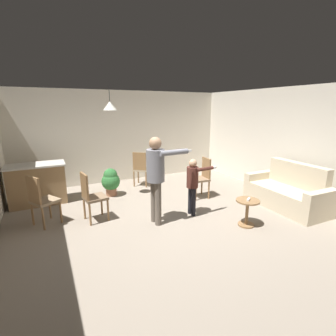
% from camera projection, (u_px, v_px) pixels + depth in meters
% --- Properties ---
extents(ground, '(7.68, 7.68, 0.00)m').
position_uv_depth(ground, '(173.00, 218.00, 5.10)').
color(ground, gray).
extents(wall_back, '(6.40, 0.10, 2.70)m').
position_uv_depth(wall_back, '(124.00, 136.00, 7.55)').
color(wall_back, silver).
rests_on(wall_back, ground).
extents(wall_right, '(0.10, 6.40, 2.70)m').
position_uv_depth(wall_right, '(287.00, 143.00, 6.17)').
color(wall_right, silver).
rests_on(wall_right, ground).
extents(couch_floral, '(0.92, 1.83, 1.00)m').
position_uv_depth(couch_floral, '(287.00, 193.00, 5.63)').
color(couch_floral, beige).
rests_on(couch_floral, ground).
extents(kitchen_counter, '(1.26, 0.66, 0.95)m').
position_uv_depth(kitchen_counter, '(37.00, 184.00, 5.79)').
color(kitchen_counter, '#99754C').
rests_on(kitchen_counter, ground).
extents(side_table_by_couch, '(0.44, 0.44, 0.52)m').
position_uv_depth(side_table_by_couch, '(247.00, 210.00, 4.72)').
color(side_table_by_couch, olive).
rests_on(side_table_by_couch, ground).
extents(person_adult, '(0.85, 0.49, 1.70)m').
position_uv_depth(person_adult, '(156.00, 171.00, 4.66)').
color(person_adult, '#60564C').
rests_on(person_adult, ground).
extents(person_child, '(0.63, 0.35, 1.20)m').
position_uv_depth(person_child, '(193.00, 181.00, 5.11)').
color(person_child, black).
rests_on(person_child, ground).
extents(dining_chair_by_counter, '(0.46, 0.46, 1.00)m').
position_uv_depth(dining_chair_by_counter, '(202.00, 176.00, 6.19)').
color(dining_chair_by_counter, olive).
rests_on(dining_chair_by_counter, ground).
extents(dining_chair_near_wall, '(0.59, 0.59, 1.00)m').
position_uv_depth(dining_chair_near_wall, '(141.00, 167.00, 7.08)').
color(dining_chair_near_wall, olive).
rests_on(dining_chair_near_wall, ground).
extents(dining_chair_centre_back, '(0.58, 0.58, 1.00)m').
position_uv_depth(dining_chair_centre_back, '(41.00, 199.00, 4.67)').
color(dining_chair_centre_back, olive).
rests_on(dining_chair_centre_back, ground).
extents(dining_chair_spare, '(0.48, 0.48, 1.00)m').
position_uv_depth(dining_chair_spare, '(91.00, 195.00, 4.86)').
color(dining_chair_spare, olive).
rests_on(dining_chair_spare, ground).
extents(potted_plant_corner, '(0.47, 0.47, 0.71)m').
position_uv_depth(potted_plant_corner, '(111.00, 181.00, 6.33)').
color(potted_plant_corner, brown).
rests_on(potted_plant_corner, ground).
extents(spare_remote_on_table, '(0.13, 0.10, 0.04)m').
position_uv_depth(spare_remote_on_table, '(249.00, 199.00, 4.66)').
color(spare_remote_on_table, white).
rests_on(spare_remote_on_table, side_table_by_couch).
extents(ceiling_light_pendant, '(0.32, 0.32, 0.55)m').
position_uv_depth(ceiling_light_pendant, '(110.00, 106.00, 5.67)').
color(ceiling_light_pendant, silver).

